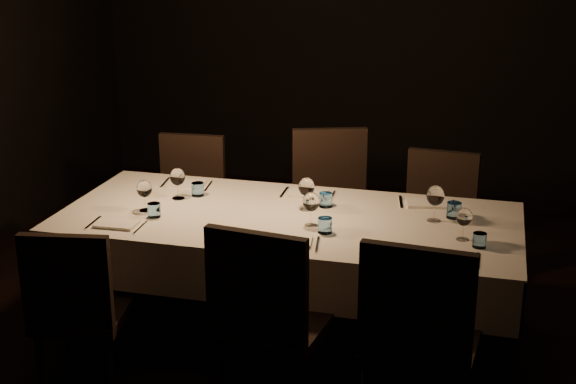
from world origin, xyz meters
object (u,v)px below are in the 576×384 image
(chair_near_left, at_px, (77,304))
(chair_far_left, at_px, (189,198))
(chair_near_right, at_px, (419,335))
(chair_far_center, at_px, (331,202))
(dining_table, at_px, (288,228))
(chair_near_center, at_px, (268,315))
(chair_far_right, at_px, (437,219))

(chair_near_left, height_order, chair_far_left, chair_far_left)
(chair_near_right, relative_size, chair_far_center, 1.00)
(chair_far_center, bearing_deg, dining_table, -113.61)
(dining_table, relative_size, chair_far_left, 2.68)
(dining_table, bearing_deg, chair_far_left, 138.41)
(chair_near_center, xyz_separation_m, chair_far_right, (0.66, 1.61, -0.04))
(chair_near_left, bearing_deg, chair_near_center, 172.28)
(chair_far_left, bearing_deg, chair_far_right, -3.16)
(chair_far_left, relative_size, chair_far_right, 1.00)
(chair_near_right, bearing_deg, chair_near_center, 2.87)
(chair_near_left, bearing_deg, chair_far_center, -128.94)
(chair_near_center, distance_m, chair_near_right, 0.71)
(chair_near_right, bearing_deg, chair_far_right, -83.24)
(dining_table, bearing_deg, chair_far_center, 85.49)
(dining_table, relative_size, chair_near_center, 2.49)
(dining_table, distance_m, chair_near_left, 1.20)
(chair_near_right, bearing_deg, chair_far_center, -60.96)
(chair_near_left, xyz_separation_m, chair_far_center, (0.94, 1.68, 0.05))
(chair_far_center, height_order, chair_far_right, chair_far_center)
(chair_near_left, height_order, chair_far_right, chair_far_right)
(chair_near_center, relative_size, chair_far_right, 1.08)
(chair_near_left, xyz_separation_m, chair_near_center, (0.97, 0.03, 0.05))
(chair_near_right, relative_size, chair_far_right, 1.10)
(chair_near_center, xyz_separation_m, chair_far_center, (-0.04, 1.64, 0.01))
(chair_near_center, bearing_deg, chair_far_center, -81.34)
(chair_far_left, xyz_separation_m, chair_far_center, (0.98, 0.05, 0.04))
(dining_table, relative_size, chair_far_right, 2.69)
(dining_table, bearing_deg, chair_near_right, -44.78)
(chair_near_center, height_order, chair_far_center, chair_far_center)
(chair_near_right, height_order, chair_far_left, chair_near_right)
(chair_far_center, bearing_deg, chair_near_center, -107.79)
(dining_table, relative_size, chair_near_left, 2.77)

